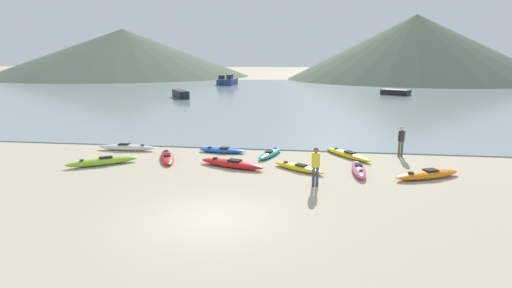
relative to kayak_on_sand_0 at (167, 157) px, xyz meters
name	(u,v)px	position (x,y,z in m)	size (l,w,h in m)	color
ground_plane	(212,218)	(4.14, -7.16, -0.13)	(400.00, 400.00, 0.00)	tan
bay_water	(289,94)	(4.14, 37.79, -0.10)	(160.00, 70.00, 0.06)	gray
far_hill_left	(124,53)	(-43.79, 86.68, 6.18)	(68.22, 68.22, 12.62)	#4C5B47
far_hill_midleft	(415,47)	(30.51, 79.28, 7.20)	(58.09, 58.09, 14.66)	#4C5B47
kayak_on_sand_0	(167,157)	(0.00, 0.00, 0.00)	(1.77, 3.13, 0.31)	red
kayak_on_sand_1	(299,168)	(6.76, -1.11, 0.00)	(2.64, 2.10, 0.31)	yellow
kayak_on_sand_2	(270,154)	(5.17, 1.41, 0.00)	(1.34, 2.71, 0.32)	teal
kayak_on_sand_3	(222,150)	(2.47, 1.86, 0.00)	(2.67, 0.91, 0.31)	blue
kayak_on_sand_4	(359,169)	(9.46, -1.20, 0.04)	(0.57, 2.71, 0.40)	#E5668C
kayak_on_sand_5	(102,161)	(-2.73, -1.47, 0.04)	(3.06, 2.38, 0.40)	#8CCC2D
kayak_on_sand_6	(427,174)	(12.33, -1.57, 0.03)	(3.21, 2.14, 0.38)	orange
kayak_on_sand_7	(127,147)	(-2.96, 1.67, 0.04)	(3.36, 0.64, 0.38)	white
kayak_on_sand_8	(232,164)	(3.57, -0.98, 0.04)	(3.43, 1.85, 0.39)	red
kayak_on_sand_9	(348,154)	(9.22, 1.77, 0.01)	(2.53, 3.04, 0.33)	yellow
person_near_foreground	(316,164)	(7.49, -3.40, 0.80)	(0.33, 0.25, 1.64)	#384260
person_near_waterline	(401,139)	(11.98, 2.23, 0.80)	(0.33, 0.28, 1.63)	#4C4C4C
moored_boat_0	(181,94)	(-9.27, 30.20, 0.40)	(3.31, 4.35, 0.94)	black
moored_boat_1	(231,81)	(-7.71, 54.75, 0.60)	(1.81, 5.37, 1.93)	navy
moored_boat_2	(222,82)	(-9.36, 54.49, 0.54)	(2.82, 4.23, 1.77)	navy
moored_boat_3	(396,92)	(18.75, 38.12, 0.29)	(4.09, 3.63, 0.73)	black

